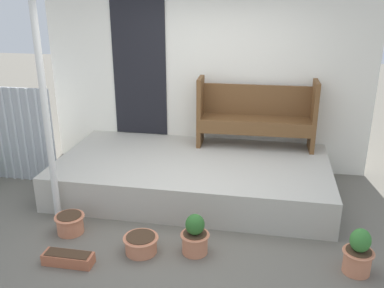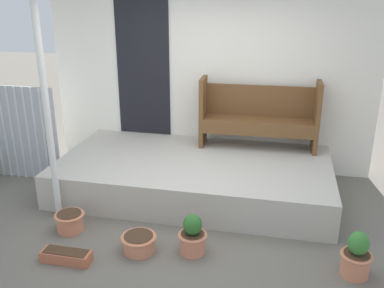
{
  "view_description": "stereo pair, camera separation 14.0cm",
  "coord_description": "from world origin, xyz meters",
  "px_view_note": "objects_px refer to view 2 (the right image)",
  "views": [
    {
      "loc": [
        0.85,
        -4.18,
        2.59
      ],
      "look_at": [
        0.01,
        0.33,
        0.9
      ],
      "focal_mm": 40.0,
      "sensor_mm": 36.0,
      "label": 1
    },
    {
      "loc": [
        0.99,
        -4.15,
        2.59
      ],
      "look_at": [
        0.01,
        0.33,
        0.9
      ],
      "focal_mm": 40.0,
      "sensor_mm": 36.0,
      "label": 2
    }
  ],
  "objects_px": {
    "planter_box_rect": "(66,256)",
    "bench": "(259,113)",
    "flower_pot_middle": "(139,242)",
    "flower_pot_far_right": "(356,257)",
    "flower_pot_left": "(70,221)",
    "flower_pot_right": "(193,236)",
    "support_post": "(48,118)"
  },
  "relations": [
    {
      "from": "flower_pot_middle",
      "to": "flower_pot_right",
      "type": "height_order",
      "value": "flower_pot_right"
    },
    {
      "from": "planter_box_rect",
      "to": "bench",
      "type": "bearing_deg",
      "value": 55.99
    },
    {
      "from": "flower_pot_left",
      "to": "planter_box_rect",
      "type": "height_order",
      "value": "flower_pot_left"
    },
    {
      "from": "flower_pot_left",
      "to": "flower_pot_middle",
      "type": "relative_size",
      "value": 0.9
    },
    {
      "from": "support_post",
      "to": "flower_pot_right",
      "type": "distance_m",
      "value": 2.04
    },
    {
      "from": "support_post",
      "to": "flower_pot_left",
      "type": "distance_m",
      "value": 1.18
    },
    {
      "from": "flower_pot_left",
      "to": "flower_pot_right",
      "type": "xyz_separation_m",
      "value": [
        1.44,
        -0.12,
        0.07
      ]
    },
    {
      "from": "bench",
      "to": "flower_pot_middle",
      "type": "xyz_separation_m",
      "value": [
        -1.04,
        -2.18,
        -0.84
      ]
    },
    {
      "from": "flower_pot_left",
      "to": "flower_pot_middle",
      "type": "distance_m",
      "value": 0.91
    },
    {
      "from": "support_post",
      "to": "flower_pot_far_right",
      "type": "distance_m",
      "value": 3.48
    },
    {
      "from": "bench",
      "to": "flower_pot_middle",
      "type": "height_order",
      "value": "bench"
    },
    {
      "from": "support_post",
      "to": "planter_box_rect",
      "type": "distance_m",
      "value": 1.51
    },
    {
      "from": "flower_pot_left",
      "to": "flower_pot_right",
      "type": "distance_m",
      "value": 1.44
    },
    {
      "from": "flower_pot_far_right",
      "to": "planter_box_rect",
      "type": "xyz_separation_m",
      "value": [
        -2.79,
        -0.39,
        -0.14
      ]
    },
    {
      "from": "support_post",
      "to": "flower_pot_far_right",
      "type": "relative_size",
      "value": 5.24
    },
    {
      "from": "bench",
      "to": "planter_box_rect",
      "type": "bearing_deg",
      "value": -125.67
    },
    {
      "from": "support_post",
      "to": "flower_pot_right",
      "type": "bearing_deg",
      "value": -12.56
    },
    {
      "from": "flower_pot_middle",
      "to": "flower_pot_right",
      "type": "xyz_separation_m",
      "value": [
        0.55,
        0.1,
        0.09
      ]
    },
    {
      "from": "support_post",
      "to": "flower_pot_left",
      "type": "bearing_deg",
      "value": -42.72
    },
    {
      "from": "flower_pot_right",
      "to": "flower_pot_far_right",
      "type": "distance_m",
      "value": 1.59
    },
    {
      "from": "flower_pot_middle",
      "to": "flower_pot_right",
      "type": "relative_size",
      "value": 0.84
    },
    {
      "from": "bench",
      "to": "flower_pot_left",
      "type": "bearing_deg",
      "value": -136.21
    },
    {
      "from": "flower_pot_left",
      "to": "flower_pot_middle",
      "type": "bearing_deg",
      "value": -13.92
    },
    {
      "from": "support_post",
      "to": "planter_box_rect",
      "type": "height_order",
      "value": "support_post"
    },
    {
      "from": "flower_pot_middle",
      "to": "flower_pot_right",
      "type": "distance_m",
      "value": 0.56
    },
    {
      "from": "bench",
      "to": "flower_pot_far_right",
      "type": "height_order",
      "value": "bench"
    },
    {
      "from": "flower_pot_right",
      "to": "support_post",
      "type": "bearing_deg",
      "value": 167.44
    },
    {
      "from": "flower_pot_middle",
      "to": "flower_pot_far_right",
      "type": "bearing_deg",
      "value": 1.61
    },
    {
      "from": "support_post",
      "to": "bench",
      "type": "relative_size",
      "value": 1.52
    },
    {
      "from": "flower_pot_left",
      "to": "flower_pot_middle",
      "type": "xyz_separation_m",
      "value": [
        0.89,
        -0.22,
        -0.02
      ]
    },
    {
      "from": "bench",
      "to": "flower_pot_far_right",
      "type": "relative_size",
      "value": 3.45
    },
    {
      "from": "flower_pot_middle",
      "to": "flower_pot_far_right",
      "type": "height_order",
      "value": "flower_pot_far_right"
    }
  ]
}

